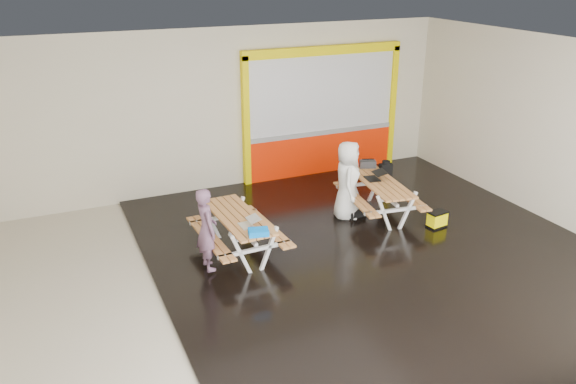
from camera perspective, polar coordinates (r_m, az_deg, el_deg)
name	(u,v)px	position (r m, az deg, el deg)	size (l,w,h in m)	color
room	(311,167)	(9.09, 2.29, 2.45)	(10.02, 8.02, 3.52)	beige
deck	(374,250)	(10.35, 8.41, -5.68)	(7.50, 7.98, 0.05)	black
kiosk	(322,115)	(13.49, 3.38, 7.56)	(3.88, 0.16, 3.00)	#FA2501
picnic_table_left	(238,225)	(9.91, -4.90, -3.26)	(1.35, 1.92, 0.75)	#CF8848
picnic_table_right	(380,190)	(11.51, 9.03, 0.21)	(1.49, 2.01, 0.75)	#CF8848
person_left	(207,229)	(9.34, -7.99, -3.63)	(0.50, 0.33, 1.38)	#6B4962
person_right	(347,181)	(11.29, 5.85, 1.09)	(0.77, 0.50, 1.58)	white
laptop_left	(249,223)	(9.45, -3.86, -3.05)	(0.33, 0.30, 0.14)	silver
laptop_right	(375,176)	(11.55, 8.53, 1.52)	(0.43, 0.40, 0.16)	black
blue_pouch	(259,232)	(9.14, -2.91, -3.94)	(0.31, 0.22, 0.09)	#0271EC
toolbox	(368,164)	(12.17, 7.82, 2.74)	(0.37, 0.27, 0.19)	black
backpack	(385,171)	(12.24, 9.54, 2.07)	(0.26, 0.18, 0.42)	black
dark_case	(354,212)	(11.56, 6.48, -1.98)	(0.40, 0.30, 0.15)	black
fluke_bag	(437,219)	(11.34, 14.41, -2.62)	(0.39, 0.28, 0.31)	black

